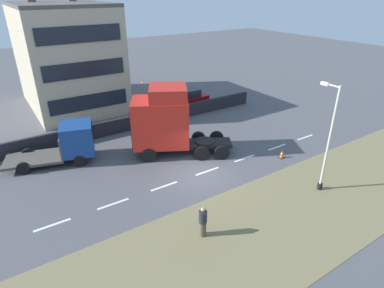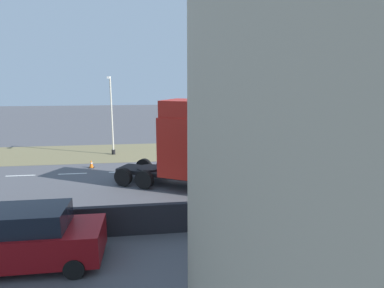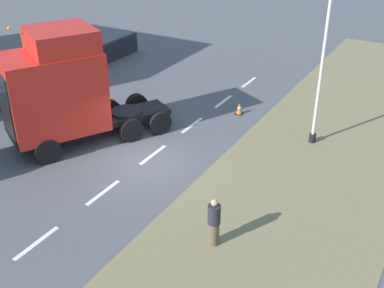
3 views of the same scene
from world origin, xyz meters
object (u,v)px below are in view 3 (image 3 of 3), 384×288
at_px(parked_car, 48,57).
at_px(pedestrian, 214,223).
at_px(traffic_cone_lead, 239,109).
at_px(lamp_post, 318,77).
at_px(lorry_cab, 60,90).

height_order(parked_car, pedestrian, parked_car).
height_order(pedestrian, traffic_cone_lead, pedestrian).
height_order(lamp_post, pedestrian, lamp_post).
distance_m(lamp_post, traffic_cone_lead, 4.81).
bearing_deg(lorry_cab, parked_car, -12.26).
distance_m(lorry_cab, traffic_cone_lead, 8.51).
xyz_separation_m(parked_car, lamp_post, (-15.99, 0.82, 1.97)).
height_order(lorry_cab, parked_car, lorry_cab).
distance_m(lorry_cab, pedestrian, 9.04).
bearing_deg(lamp_post, traffic_cone_lead, -15.82).
distance_m(lamp_post, pedestrian, 8.33).
distance_m(parked_car, lamp_post, 16.13).
distance_m(lorry_cab, lamp_post, 10.44).
height_order(parked_car, traffic_cone_lead, parked_car).
bearing_deg(lamp_post, parked_car, -2.95).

